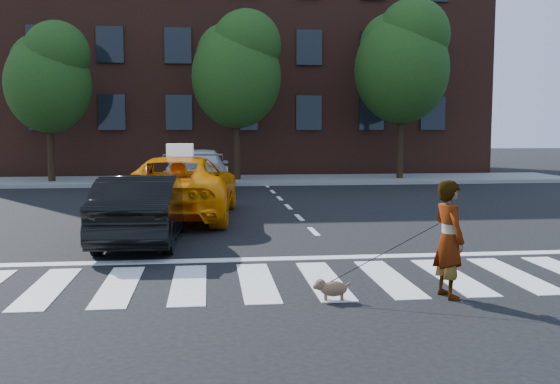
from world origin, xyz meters
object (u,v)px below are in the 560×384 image
(black_sedan, at_px, (143,209))
(woman, at_px, (449,239))
(tree_mid, at_px, (237,65))
(dog, at_px, (331,288))
(taxi, at_px, (181,187))
(white_suv, at_px, (197,171))
(tree_left, at_px, (49,74))
(tree_right, at_px, (403,57))

(black_sedan, height_order, woman, woman)
(tree_mid, height_order, dog, tree_mid)
(taxi, relative_size, white_suv, 1.06)
(white_suv, bearing_deg, taxi, 88.93)
(tree_mid, xyz_separation_m, dog, (0.36, -18.09, -4.68))
(black_sedan, distance_m, woman, 6.43)
(woman, bearing_deg, white_suv, 4.56)
(taxi, relative_size, black_sedan, 1.36)
(tree_left, xyz_separation_m, dog, (7.86, -18.09, -4.27))
(white_suv, relative_size, dog, 10.50)
(tree_left, bearing_deg, black_sedan, -69.81)
(woman, bearing_deg, tree_left, 17.93)
(taxi, bearing_deg, tree_mid, -95.89)
(black_sedan, distance_m, dog, 5.45)
(tree_right, height_order, black_sedan, tree_right)
(tree_mid, relative_size, dog, 13.93)
(taxi, relative_size, woman, 3.57)
(tree_mid, bearing_deg, taxi, -100.95)
(tree_right, xyz_separation_m, taxi, (-8.93, -10.00, -4.48))
(woman, xyz_separation_m, dog, (-1.60, 0.01, -0.62))
(tree_right, height_order, taxi, tree_right)
(tree_left, distance_m, taxi, 12.01)
(woman, height_order, dog, woman)
(tree_left, height_order, black_sedan, tree_left)
(woman, bearing_deg, taxi, 16.02)
(tree_mid, relative_size, white_suv, 1.33)
(black_sedan, height_order, dog, black_sedan)
(tree_left, bearing_deg, white_suv, -34.11)
(tree_right, bearing_deg, white_suv, -155.17)
(tree_left, xyz_separation_m, tree_right, (14.50, -0.00, 0.82))
(white_suv, xyz_separation_m, dog, (1.98, -14.10, -0.61))
(woman, bearing_deg, dog, 80.12)
(tree_left, height_order, taxi, tree_left)
(tree_left, relative_size, woman, 4.10)
(tree_right, height_order, dog, tree_right)
(taxi, distance_m, woman, 8.99)
(tree_right, xyz_separation_m, black_sedan, (-9.53, -13.51, -4.58))
(tree_right, xyz_separation_m, white_suv, (-8.62, -3.99, -4.49))
(tree_left, distance_m, tree_mid, 7.51)
(taxi, xyz_separation_m, dog, (2.29, -8.09, -0.62))
(taxi, xyz_separation_m, black_sedan, (-0.60, -3.51, -0.10))
(tree_mid, distance_m, black_sedan, 14.36)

